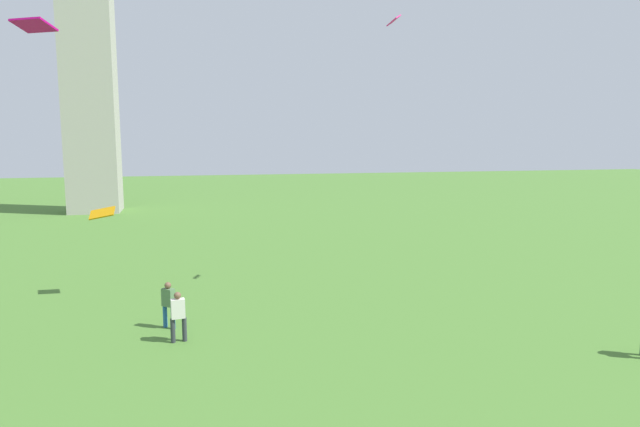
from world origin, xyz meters
TOP-DOWN VIEW (x-y plane):
  - person_1 at (-3.66, 18.15)m, footprint 0.53×0.52m
  - person_2 at (-3.30, 16.56)m, footprint 0.56×0.33m
  - kite_flying_0 at (-6.56, 23.32)m, footprint 1.10×0.84m
  - kite_flying_4 at (-9.49, 26.06)m, footprint 2.11×1.89m
  - kite_flying_5 at (6.57, 21.05)m, footprint 0.82×0.99m

SIDE VIEW (x-z plane):
  - person_1 at x=-3.66m, z-range 0.12..1.92m
  - person_2 at x=-3.30m, z-range 0.12..1.95m
  - kite_flying_0 at x=-6.56m, z-range 3.62..4.19m
  - kite_flying_4 at x=-9.49m, z-range 12.33..12.77m
  - kite_flying_5 at x=6.57m, z-range 12.28..12.91m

